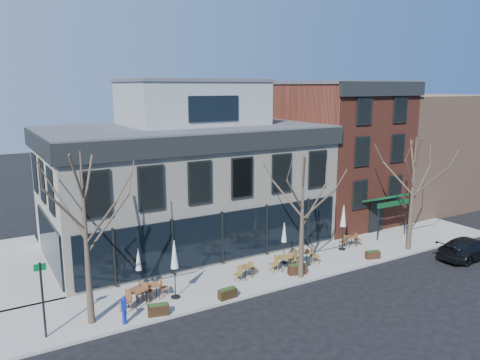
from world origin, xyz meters
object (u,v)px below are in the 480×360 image
cafe_set_0 (137,296)px  umbrella_0 (138,262)px  parked_sedan (469,248)px  call_box (124,309)px

cafe_set_0 → umbrella_0: umbrella_0 is taller
umbrella_0 → parked_sedan: bearing=-15.2°
parked_sedan → umbrella_0: 20.57m
cafe_set_0 → umbrella_0: (0.57, 1.33, 1.21)m
call_box → cafe_set_0: bearing=52.7°
parked_sedan → cafe_set_0: (-20.39, 4.05, 0.01)m
cafe_set_0 → call_box: bearing=-127.3°
call_box → cafe_set_0: call_box is taller
call_box → cafe_set_0: (1.07, 1.40, -0.16)m
parked_sedan → call_box: call_box is taller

